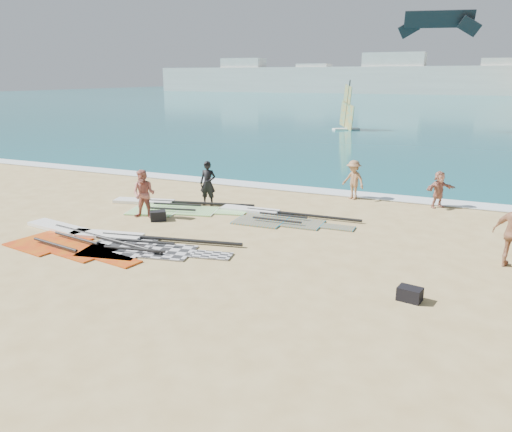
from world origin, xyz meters
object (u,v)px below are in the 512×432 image
at_px(rig_orange, 272,216).
at_px(rig_green, 167,206).
at_px(rig_red, 69,238).
at_px(person_wetsuit, 208,183).
at_px(gear_bag_far, 410,294).
at_px(beachgoer_mid, 353,180).
at_px(rig_grey, 132,243).
at_px(gear_bag_near, 158,216).
at_px(beachgoer_left, 144,194).
at_px(beachgoer_right, 439,189).

bearing_deg(rig_orange, rig_green, -177.98).
height_order(rig_red, person_wetsuit, person_wetsuit).
xyz_separation_m(gear_bag_far, beachgoer_mid, (-3.68, 9.60, 0.69)).
distance_m(rig_grey, rig_orange, 5.57).
xyz_separation_m(rig_grey, rig_green, (-1.66, 4.45, 0.00)).
xyz_separation_m(rig_grey, gear_bag_near, (-0.85, 2.65, 0.13)).
xyz_separation_m(rig_green, beachgoer_left, (0.14, -1.67, 0.87)).
distance_m(beachgoer_left, beachgoer_mid, 8.96).
relative_size(beachgoer_left, beachgoer_mid, 1.08).
bearing_deg(beachgoer_mid, gear_bag_near, -107.71).
height_order(rig_grey, beachgoer_mid, beachgoer_mid).
bearing_deg(person_wetsuit, rig_orange, -21.85).
relative_size(rig_orange, rig_red, 0.90).
bearing_deg(rig_green, rig_orange, -9.47).
xyz_separation_m(gear_bag_near, beachgoer_left, (-0.68, 0.13, 0.74)).
relative_size(gear_bag_near, beachgoer_left, 0.31).
relative_size(rig_green, beachgoer_mid, 3.60).
relative_size(gear_bag_near, gear_bag_far, 1.03).
bearing_deg(person_wetsuit, rig_red, -118.47).
bearing_deg(beachgoer_mid, beachgoer_left, -111.46).
bearing_deg(rig_green, rig_red, -110.03).
bearing_deg(beachgoer_left, rig_green, 82.77).
bearing_deg(beachgoer_left, rig_red, -114.50).
xyz_separation_m(rig_green, beachgoer_mid, (6.65, 4.49, 0.80)).
bearing_deg(gear_bag_near, beachgoer_right, 33.93).
xyz_separation_m(rig_green, gear_bag_far, (10.33, -5.11, 0.12)).
bearing_deg(gear_bag_far, rig_red, 178.78).
xyz_separation_m(rig_orange, person_wetsuit, (-3.16, 0.67, 0.87)).
height_order(rig_green, beachgoer_left, beachgoer_left).
bearing_deg(rig_red, beachgoer_mid, 61.99).
xyz_separation_m(rig_grey, rig_orange, (2.90, 4.75, -0.00)).
height_order(gear_bag_near, beachgoer_right, beachgoer_right).
height_order(rig_green, rig_orange, rig_green).
bearing_deg(beachgoer_right, beachgoer_left, 166.57).
relative_size(rig_red, gear_bag_far, 11.32).
bearing_deg(beachgoer_left, rig_grey, -73.21).
relative_size(rig_orange, beachgoer_mid, 3.30).
height_order(gear_bag_far, beachgoer_right, beachgoer_right).
height_order(person_wetsuit, beachgoer_left, person_wetsuit).
height_order(rig_orange, beachgoer_left, beachgoer_left).
relative_size(gear_bag_far, person_wetsuit, 0.30).
bearing_deg(rig_grey, beachgoer_mid, 49.90).
xyz_separation_m(rig_orange, beachgoer_right, (5.61, 4.18, 0.70)).
xyz_separation_m(rig_grey, beachgoer_left, (-1.53, 2.78, 0.87)).
height_order(rig_grey, gear_bag_near, gear_bag_near).
distance_m(gear_bag_far, beachgoer_mid, 10.31).
distance_m(rig_orange, gear_bag_near, 4.30).
height_order(gear_bag_near, beachgoer_mid, beachgoer_mid).
bearing_deg(gear_bag_far, beachgoer_left, 161.34).
height_order(gear_bag_near, person_wetsuit, person_wetsuit).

